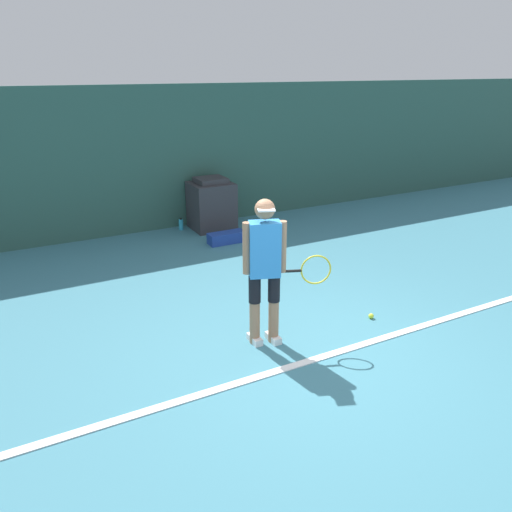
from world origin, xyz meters
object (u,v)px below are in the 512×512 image
object	(u,v)px
tennis_ball	(371,316)
equipment_bag	(227,238)
tennis_player	(266,266)
water_bottle	(181,224)
covered_chair	(212,204)

from	to	relation	value
tennis_ball	equipment_bag	xyz separation A→B (m)	(-0.40, 3.54, 0.07)
tennis_player	equipment_bag	world-z (taller)	tennis_player
tennis_player	water_bottle	bearing A→B (deg)	102.75
tennis_ball	water_bottle	world-z (taller)	water_bottle
tennis_ball	water_bottle	size ratio (longest dim) A/B	0.29
tennis_player	water_bottle	size ratio (longest dim) A/B	7.26
tennis_player	equipment_bag	bearing A→B (deg)	92.92
tennis_player	tennis_ball	world-z (taller)	tennis_player
tennis_ball	tennis_player	bearing A→B (deg)	174.89
covered_chair	water_bottle	world-z (taller)	covered_chair
equipment_bag	covered_chair	bearing A→B (deg)	82.58
water_bottle	tennis_player	bearing A→B (deg)	-97.72
tennis_player	water_bottle	distance (m)	4.67
tennis_ball	water_bottle	xyz separation A→B (m)	(-0.86, 4.69, 0.08)
tennis_ball	covered_chair	size ratio (longest dim) A/B	0.07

